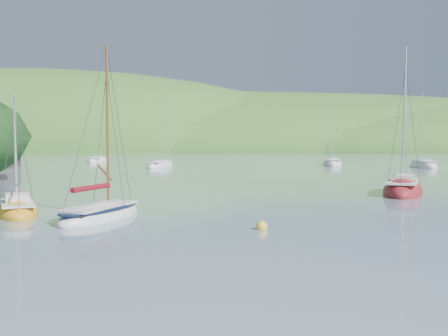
{
  "coord_description": "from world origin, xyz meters",
  "views": [
    {
      "loc": [
        -0.94,
        -21.52,
        3.63
      ],
      "look_at": [
        0.47,
        8.0,
        2.0
      ],
      "focal_mm": 40.0,
      "sensor_mm": 36.0,
      "label": 1
    }
  ],
  "objects_px": {
    "sloop_red": "(403,191)",
    "distant_sloop_a": "(160,166)",
    "daysailer_white": "(100,214)",
    "sailboat_yellow": "(17,211)",
    "distant_sloop_b": "(332,164)",
    "distant_sloop_d": "(423,166)",
    "distant_sloop_c": "(98,161)"
  },
  "relations": [
    {
      "from": "daysailer_white",
      "to": "distant_sloop_a",
      "type": "xyz_separation_m",
      "value": [
        -0.81,
        44.56,
        -0.03
      ]
    },
    {
      "from": "distant_sloop_d",
      "to": "daysailer_white",
      "type": "bearing_deg",
      "value": -121.29
    },
    {
      "from": "sailboat_yellow",
      "to": "distant_sloop_c",
      "type": "distance_m",
      "value": 60.05
    },
    {
      "from": "sailboat_yellow",
      "to": "distant_sloop_a",
      "type": "height_order",
      "value": "distant_sloop_a"
    },
    {
      "from": "sailboat_yellow",
      "to": "distant_sloop_c",
      "type": "height_order",
      "value": "distant_sloop_c"
    },
    {
      "from": "sailboat_yellow",
      "to": "distant_sloop_a",
      "type": "bearing_deg",
      "value": 63.23
    },
    {
      "from": "sailboat_yellow",
      "to": "distant_sloop_d",
      "type": "relative_size",
      "value": 0.58
    },
    {
      "from": "sailboat_yellow",
      "to": "distant_sloop_b",
      "type": "distance_m",
      "value": 55.41
    },
    {
      "from": "daysailer_white",
      "to": "distant_sloop_b",
      "type": "distance_m",
      "value": 54.79
    },
    {
      "from": "sloop_red",
      "to": "distant_sloop_c",
      "type": "xyz_separation_m",
      "value": [
        -31.05,
        51.09,
        -0.04
      ]
    },
    {
      "from": "sailboat_yellow",
      "to": "distant_sloop_d",
      "type": "height_order",
      "value": "distant_sloop_d"
    },
    {
      "from": "distant_sloop_b",
      "to": "distant_sloop_c",
      "type": "distance_m",
      "value": 38.55
    },
    {
      "from": "sailboat_yellow",
      "to": "distant_sloop_b",
      "type": "relative_size",
      "value": 0.59
    },
    {
      "from": "daysailer_white",
      "to": "sloop_red",
      "type": "distance_m",
      "value": 21.05
    },
    {
      "from": "daysailer_white",
      "to": "sailboat_yellow",
      "type": "bearing_deg",
      "value": -177.93
    },
    {
      "from": "sloop_red",
      "to": "distant_sloop_b",
      "type": "relative_size",
      "value": 0.99
    },
    {
      "from": "daysailer_white",
      "to": "sailboat_yellow",
      "type": "relative_size",
      "value": 1.34
    },
    {
      "from": "distant_sloop_a",
      "to": "distant_sloop_b",
      "type": "xyz_separation_m",
      "value": [
        24.89,
        4.65,
        0.02
      ]
    },
    {
      "from": "sloop_red",
      "to": "distant_sloop_d",
      "type": "bearing_deg",
      "value": 88.42
    },
    {
      "from": "distant_sloop_a",
      "to": "distant_sloop_d",
      "type": "relative_size",
      "value": 0.87
    },
    {
      "from": "distant_sloop_a",
      "to": "sailboat_yellow",
      "type": "bearing_deg",
      "value": -75.51
    },
    {
      "from": "daysailer_white",
      "to": "distant_sloop_b",
      "type": "relative_size",
      "value": 0.78
    },
    {
      "from": "distant_sloop_c",
      "to": "sailboat_yellow",
      "type": "bearing_deg",
      "value": -75.58
    },
    {
      "from": "sloop_red",
      "to": "sailboat_yellow",
      "type": "xyz_separation_m",
      "value": [
        -22.86,
        -8.4,
        -0.05
      ]
    },
    {
      "from": "distant_sloop_c",
      "to": "distant_sloop_d",
      "type": "distance_m",
      "value": 50.85
    },
    {
      "from": "daysailer_white",
      "to": "sloop_red",
      "type": "bearing_deg",
      "value": 51.54
    },
    {
      "from": "distant_sloop_b",
      "to": "sloop_red",
      "type": "bearing_deg",
      "value": -85.08
    },
    {
      "from": "sloop_red",
      "to": "distant_sloop_d",
      "type": "relative_size",
      "value": 0.98
    },
    {
      "from": "distant_sloop_b",
      "to": "distant_sloop_d",
      "type": "xyz_separation_m",
      "value": [
        10.89,
        -6.11,
        0.0
      ]
    },
    {
      "from": "sloop_red",
      "to": "distant_sloop_a",
      "type": "relative_size",
      "value": 1.13
    },
    {
      "from": "sloop_red",
      "to": "sailboat_yellow",
      "type": "distance_m",
      "value": 24.36
    },
    {
      "from": "daysailer_white",
      "to": "distant_sloop_a",
      "type": "bearing_deg",
      "value": 113.99
    }
  ]
}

